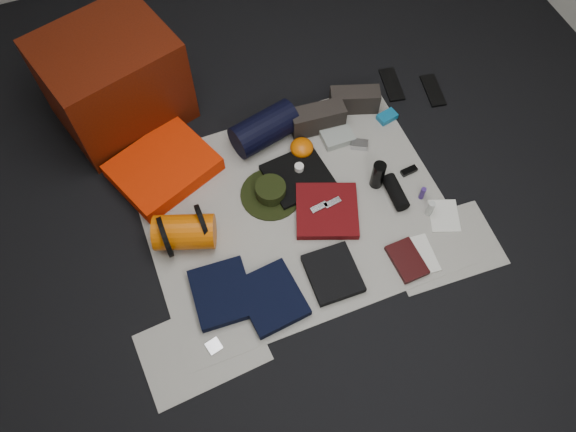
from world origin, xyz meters
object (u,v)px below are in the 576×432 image
object	(u,v)px
stuff_sack	(185,232)
navy_duffel	(264,129)
sleeping_pad	(163,167)
water_bottle	(378,175)
red_cabinet	(114,81)
paperback_book	(407,260)
compact_camera	(359,145)

from	to	relation	value
stuff_sack	navy_duffel	distance (m)	0.77
sleeping_pad	water_bottle	xyz separation A→B (m)	(1.08, -0.51, 0.04)
sleeping_pad	stuff_sack	distance (m)	0.46
red_cabinet	paperback_book	distance (m)	1.89
red_cabinet	paperback_book	world-z (taller)	red_cabinet
red_cabinet	compact_camera	xyz separation A→B (m)	(1.21, -0.74, -0.26)
water_bottle	compact_camera	xyz separation A→B (m)	(0.02, 0.27, -0.07)
stuff_sack	navy_duffel	world-z (taller)	navy_duffel
water_bottle	navy_duffel	bearing A→B (deg)	132.30
water_bottle	paperback_book	distance (m)	0.50
red_cabinet	stuff_sack	bearing A→B (deg)	-100.44
sleeping_pad	paperback_book	bearing A→B (deg)	-44.37
sleeping_pad	red_cabinet	bearing A→B (deg)	101.71
stuff_sack	navy_duffel	bearing A→B (deg)	37.32
navy_duffel	compact_camera	distance (m)	0.56
navy_duffel	water_bottle	bearing A→B (deg)	-61.28
stuff_sack	paperback_book	bearing A→B (deg)	-27.70
navy_duffel	water_bottle	xyz separation A→B (m)	(0.47, -0.52, -0.01)
stuff_sack	compact_camera	world-z (taller)	stuff_sack
red_cabinet	paperback_book	size ratio (longest dim) A/B	3.09
red_cabinet	water_bottle	size ratio (longest dim) A/B	3.80
sleeping_pad	compact_camera	distance (m)	1.13
sleeping_pad	navy_duffel	distance (m)	0.61
water_bottle	paperback_book	xyz separation A→B (m)	(-0.06, -0.49, -0.08)
red_cabinet	sleeping_pad	xyz separation A→B (m)	(0.10, -0.50, -0.23)
navy_duffel	paperback_book	world-z (taller)	navy_duffel
water_bottle	sleeping_pad	bearing A→B (deg)	154.76
stuff_sack	water_bottle	distance (m)	1.09
compact_camera	navy_duffel	bearing A→B (deg)	-177.98
sleeping_pad	compact_camera	xyz separation A→B (m)	(1.10, -0.24, -0.03)
red_cabinet	sleeping_pad	distance (m)	0.56
navy_duffel	water_bottle	size ratio (longest dim) A/B	2.09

